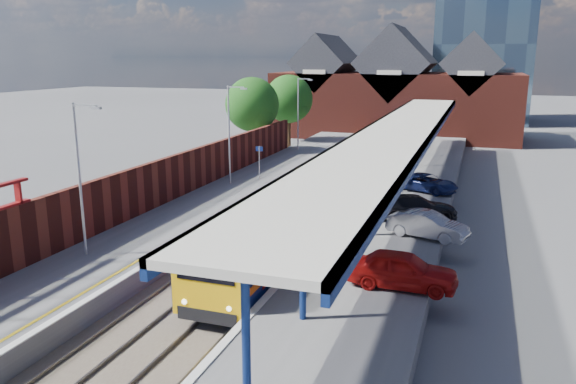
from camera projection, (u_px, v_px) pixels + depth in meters
name	position (u px, v px, depth m)	size (l,w,h in m)	color
ground	(343.00, 181.00, 46.33)	(240.00, 240.00, 0.00)	#5B5B5E
ballast_bed	(308.00, 211.00, 37.12)	(6.00, 76.00, 0.06)	#473D33
rails	(308.00, 209.00, 37.10)	(4.51, 76.00, 0.14)	slate
left_platform	(232.00, 197.00, 38.75)	(5.00, 76.00, 1.00)	#565659
right_platform	(399.00, 212.00, 35.12)	(6.00, 76.00, 1.00)	#565659
coping_left	(263.00, 192.00, 37.88)	(0.30, 76.00, 0.05)	silver
coping_right	(355.00, 200.00, 35.90)	(0.30, 76.00, 0.05)	silver
yellow_line	(255.00, 192.00, 38.08)	(0.14, 76.00, 0.01)	yellow
train	(374.00, 147.00, 50.28)	(2.94, 65.92, 3.45)	navy
canopy	(399.00, 132.00, 35.97)	(4.50, 52.00, 4.48)	navy
lamp_post_b	(81.00, 170.00, 25.09)	(1.48, 0.18, 7.00)	#A5A8AA
lamp_post_c	(231.00, 129.00, 39.80)	(1.48, 0.18, 7.00)	#A5A8AA
lamp_post_d	(299.00, 109.00, 54.52)	(1.48, 0.18, 7.00)	#A5A8AA
platform_sign	(259.00, 157.00, 41.75)	(0.55, 0.08, 2.50)	#A5A8AA
brick_wall	(145.00, 187.00, 33.16)	(0.35, 50.00, 3.86)	#5B2018
station_building	(396.00, 94.00, 70.80)	(30.00, 12.12, 13.78)	#5B2018
tree_near	(253.00, 106.00, 53.76)	(5.20, 5.20, 8.10)	#382314
tree_far	(290.00, 100.00, 60.81)	(5.20, 5.20, 8.10)	#382314
parked_car_red	(402.00, 269.00, 22.21)	(1.75, 4.35, 1.48)	#AB100E
parked_car_silver	(428.00, 225.00, 28.36)	(1.41, 4.03, 1.33)	#ACACB1
parked_car_dark	(415.00, 207.00, 31.67)	(1.91, 4.71, 1.37)	black
parked_car_blue	(426.00, 183.00, 38.23)	(1.98, 4.29, 1.19)	navy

